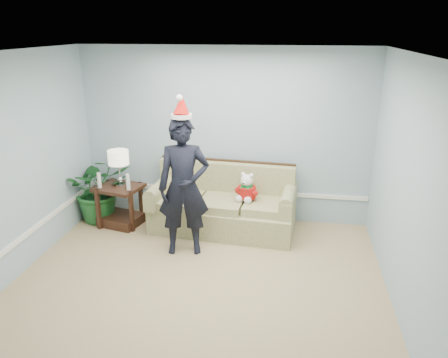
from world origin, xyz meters
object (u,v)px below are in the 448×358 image
object	(u,v)px
sofa	(224,207)
side_table	(121,209)
houseplant	(99,188)
man	(184,187)
teddy_bear	(247,191)
table_lamp	(118,159)

from	to	relation	value
sofa	side_table	distance (m)	1.62
houseplant	man	bearing A→B (deg)	-26.61
man	teddy_bear	world-z (taller)	man
sofa	table_lamp	distance (m)	1.74
sofa	side_table	world-z (taller)	sofa
man	sofa	bearing A→B (deg)	50.95
side_table	teddy_bear	world-z (taller)	teddy_bear
sofa	table_lamp	bearing A→B (deg)	-172.29
houseplant	teddy_bear	size ratio (longest dim) A/B	2.48
side_table	table_lamp	size ratio (longest dim) A/B	1.39
side_table	man	size ratio (longest dim) A/B	0.41
houseplant	teddy_bear	distance (m)	2.37
sofa	teddy_bear	distance (m)	0.50
side_table	teddy_bear	size ratio (longest dim) A/B	1.79
sofa	table_lamp	world-z (taller)	table_lamp
side_table	table_lamp	world-z (taller)	table_lamp
table_lamp	teddy_bear	distance (m)	1.99
sofa	man	size ratio (longest dim) A/B	1.17
sofa	houseplant	bearing A→B (deg)	-175.81
houseplant	man	xyz separation A→B (m)	(1.59, -0.80, 0.40)
table_lamp	houseplant	bearing A→B (deg)	166.48
sofa	houseplant	xyz separation A→B (m)	(-2.00, 0.00, 0.18)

